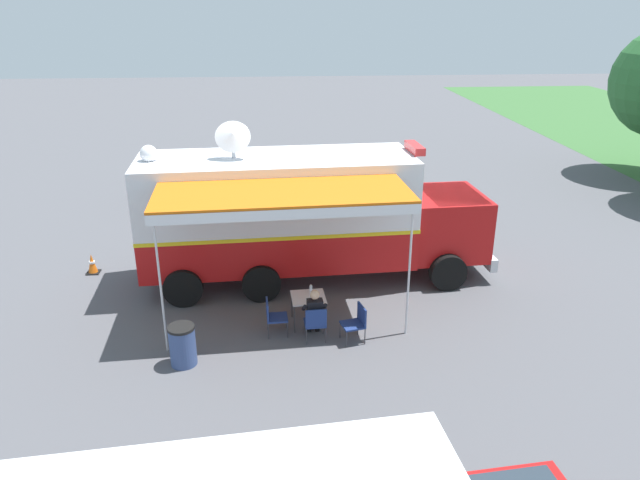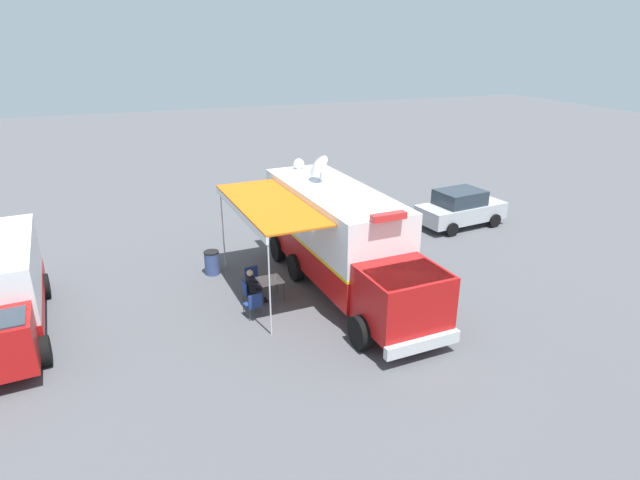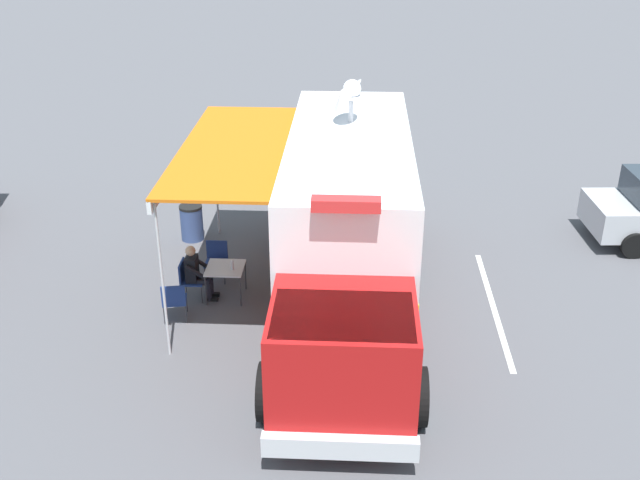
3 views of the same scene
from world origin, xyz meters
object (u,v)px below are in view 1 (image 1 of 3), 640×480
(seated_responder, at_px, (314,312))
(folding_chair_spare_by_truck, at_px, (357,321))
(traffic_cone, at_px, (92,264))
(folding_chair_at_table, at_px, (315,321))
(trash_bin, at_px, (183,345))
(car_behind_truck, at_px, (193,176))
(command_truck, at_px, (305,213))
(water_bottle, at_px, (311,289))
(folding_chair_beside_table, at_px, (273,314))
(folding_table, at_px, (308,299))

(seated_responder, bearing_deg, folding_chair_spare_by_truck, 76.62)
(folding_chair_spare_by_truck, relative_size, traffic_cone, 1.50)
(folding_chair_at_table, height_order, seated_responder, seated_responder)
(folding_chair_at_table, relative_size, traffic_cone, 1.50)
(trash_bin, bearing_deg, car_behind_truck, -174.31)
(folding_chair_at_table, bearing_deg, car_behind_truck, -160.11)
(car_behind_truck, bearing_deg, command_truck, 27.19)
(water_bottle, height_order, folding_chair_beside_table, water_bottle)
(folding_chair_at_table, xyz_separation_m, trash_bin, (0.69, -2.88, -0.06))
(folding_chair_spare_by_truck, xyz_separation_m, seated_responder, (-0.23, -0.95, 0.14))
(folding_table, distance_m, seated_responder, 0.62)
(folding_chair_beside_table, relative_size, car_behind_truck, 0.20)
(folding_chair_at_table, xyz_separation_m, car_behind_truck, (-11.24, -4.06, 0.37))
(folding_chair_at_table, xyz_separation_m, folding_chair_beside_table, (-0.40, -0.96, 0.00))
(trash_bin, bearing_deg, folding_chair_beside_table, 119.61)
(folding_chair_at_table, bearing_deg, water_bottle, -177.60)
(command_truck, distance_m, trash_bin, 5.19)
(trash_bin, height_order, traffic_cone, trash_bin)
(folding_chair_at_table, relative_size, folding_chair_spare_by_truck, 1.00)
(traffic_cone, bearing_deg, seated_responder, 56.79)
(command_truck, height_order, water_bottle, command_truck)
(folding_chair_at_table, distance_m, traffic_cone, 7.41)
(folding_table, relative_size, traffic_cone, 1.45)
(traffic_cone, bearing_deg, folding_chair_at_table, 55.62)
(folding_chair_at_table, xyz_separation_m, traffic_cone, (-4.18, -6.11, -0.23))
(trash_bin, relative_size, car_behind_truck, 0.21)
(water_bottle, xyz_separation_m, car_behind_truck, (-10.26, -4.02, 0.05))
(car_behind_truck, bearing_deg, folding_chair_beside_table, 15.97)
(water_bottle, relative_size, folding_chair_at_table, 0.26)
(command_truck, bearing_deg, folding_chair_at_table, 0.55)
(folding_table, xyz_separation_m, folding_chair_spare_by_truck, (0.84, 1.05, -0.16))
(traffic_cone, bearing_deg, folding_table, 60.58)
(folding_chair_beside_table, height_order, car_behind_truck, car_behind_truck)
(water_bottle, relative_size, folding_chair_beside_table, 0.26)
(trash_bin, distance_m, traffic_cone, 5.85)
(command_truck, height_order, folding_chair_spare_by_truck, command_truck)
(folding_chair_spare_by_truck, bearing_deg, traffic_cone, -120.90)
(car_behind_truck, bearing_deg, seated_responder, 20.15)
(folding_table, bearing_deg, trash_bin, -61.68)
(water_bottle, height_order, folding_chair_at_table, water_bottle)
(folding_table, height_order, car_behind_truck, car_behind_truck)
(folding_chair_beside_table, height_order, trash_bin, trash_bin)
(command_truck, relative_size, seated_responder, 7.69)
(folding_chair_at_table, relative_size, car_behind_truck, 0.20)
(folding_table, height_order, folding_chair_at_table, folding_chair_at_table)
(folding_table, bearing_deg, water_bottle, 157.64)
(water_bottle, distance_m, car_behind_truck, 11.02)
(seated_responder, height_order, trash_bin, seated_responder)
(command_truck, distance_m, car_behind_truck, 8.89)
(water_bottle, height_order, trash_bin, water_bottle)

